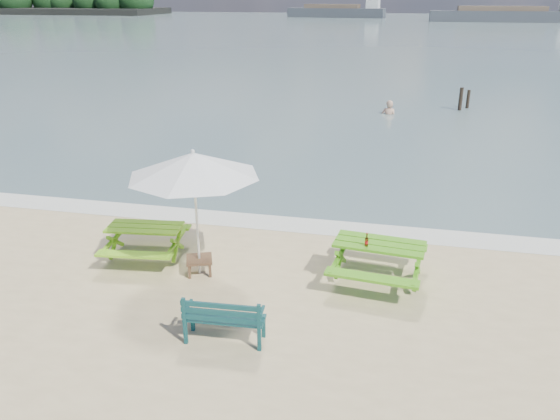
% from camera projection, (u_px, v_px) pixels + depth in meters
% --- Properties ---
extents(sea, '(300.00, 300.00, 0.00)m').
position_uv_depth(sea, '(391.00, 29.00, 86.02)').
color(sea, slate).
rests_on(sea, ground).
extents(foam_strip, '(22.00, 0.90, 0.01)m').
position_uv_depth(foam_strip, '(289.00, 224.00, 13.04)').
color(foam_strip, silver).
rests_on(foam_strip, ground).
extents(island_headland, '(90.00, 22.00, 7.60)m').
position_uv_depth(island_headland, '(10.00, 1.00, 156.85)').
color(island_headland, black).
rests_on(island_headland, ground).
extents(picnic_table_left, '(1.69, 1.84, 0.72)m').
position_uv_depth(picnic_table_left, '(146.00, 243.00, 11.27)').
color(picnic_table_left, '#70B41B').
rests_on(picnic_table_left, ground).
extents(picnic_table_right, '(1.86, 2.03, 0.80)m').
position_uv_depth(picnic_table_right, '(378.00, 263.00, 10.34)').
color(picnic_table_right, '#4A9716').
rests_on(picnic_table_right, ground).
extents(park_bench, '(1.29, 0.51, 0.78)m').
position_uv_depth(park_bench, '(225.00, 327.00, 8.60)').
color(park_bench, '#0D3639').
rests_on(park_bench, ground).
extents(side_table, '(0.64, 0.64, 0.32)m').
position_uv_depth(side_table, '(200.00, 265.00, 10.71)').
color(side_table, brown).
rests_on(side_table, ground).
extents(patio_umbrella, '(3.21, 3.21, 2.45)m').
position_uv_depth(patio_umbrella, '(193.00, 165.00, 9.95)').
color(patio_umbrella, silver).
rests_on(patio_umbrella, ground).
extents(beer_bottle, '(0.07, 0.07, 0.26)m').
position_uv_depth(beer_bottle, '(367.00, 242.00, 10.03)').
color(beer_bottle, brown).
rests_on(beer_bottle, picnic_table_right).
extents(swimmer, '(0.67, 0.44, 1.82)m').
position_uv_depth(swimmer, '(388.00, 120.00, 25.17)').
color(swimmer, tan).
rests_on(swimmer, ground).
extents(mooring_pilings, '(0.57, 0.77, 1.26)m').
position_uv_depth(mooring_pilings, '(463.00, 101.00, 25.95)').
color(mooring_pilings, black).
rests_on(mooring_pilings, ground).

